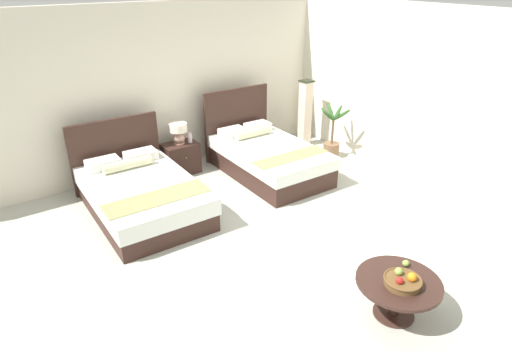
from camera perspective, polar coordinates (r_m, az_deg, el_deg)
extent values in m
cube|color=#B2B2A5|center=(5.91, 2.40, -8.26)|extent=(9.82, 9.76, 0.02)
cube|color=silver|center=(7.81, -11.54, 11.10)|extent=(9.82, 0.12, 2.79)
cube|color=silver|center=(7.71, 19.64, 9.96)|extent=(0.12, 5.36, 2.79)
cube|color=#36201A|center=(6.61, -14.33, -3.74)|extent=(1.39, 2.12, 0.26)
cube|color=white|center=(6.50, -14.56, -1.80)|extent=(1.43, 2.16, 0.24)
cube|color=#36201A|center=(7.36, -17.70, 2.75)|extent=(1.43, 0.09, 1.15)
cube|color=white|center=(7.03, -19.25, 1.44)|extent=(0.49, 0.31, 0.14)
cube|color=white|center=(7.18, -14.75, 2.55)|extent=(0.49, 0.31, 0.14)
cylinder|color=beige|center=(6.89, -16.35, 1.39)|extent=(0.74, 0.16, 0.15)
cube|color=#8F8E5B|center=(5.95, -12.70, -2.87)|extent=(1.42, 0.47, 0.01)
cube|color=#36201A|center=(7.57, 1.79, 1.27)|extent=(1.28, 2.08, 0.33)
cube|color=white|center=(7.47, 1.82, 3.12)|extent=(1.32, 2.12, 0.20)
cube|color=#36201A|center=(8.22, -2.51, 6.86)|extent=(1.32, 0.09, 1.29)
cube|color=white|center=(7.87, -3.08, 5.62)|extent=(0.45, 0.31, 0.14)
cube|color=white|center=(8.14, 0.22, 6.36)|extent=(0.45, 0.31, 0.14)
cylinder|color=beige|center=(7.81, -0.44, 5.55)|extent=(0.69, 0.16, 0.15)
cube|color=#8F8E5B|center=(7.01, 4.56, 2.46)|extent=(1.31, 0.37, 0.01)
cube|color=#36201A|center=(7.72, -9.72, 2.23)|extent=(0.59, 0.39, 0.54)
sphere|color=tan|center=(7.51, -9.06, 2.28)|extent=(0.02, 0.02, 0.02)
cylinder|color=tan|center=(7.63, -9.94, 4.20)|extent=(0.18, 0.18, 0.02)
ellipsoid|color=tan|center=(7.60, -9.99, 4.83)|extent=(0.20, 0.20, 0.16)
cylinder|color=#99844C|center=(7.57, -10.05, 5.54)|extent=(0.02, 0.02, 0.04)
cylinder|color=#F3E2CE|center=(7.54, -10.10, 6.18)|extent=(0.30, 0.30, 0.14)
cylinder|color=silver|center=(7.63, -8.58, 4.86)|extent=(0.07, 0.07, 0.16)
torus|color=silver|center=(7.60, -8.62, 5.47)|extent=(0.07, 0.07, 0.01)
cylinder|color=#36201A|center=(4.99, 17.41, -16.71)|extent=(0.42, 0.42, 0.02)
cylinder|color=#36201A|center=(4.87, 17.70, -15.05)|extent=(0.11, 0.11, 0.40)
cylinder|color=#36201A|center=(4.74, 18.06, -13.03)|extent=(0.85, 0.85, 0.04)
cylinder|color=brown|center=(4.66, 18.48, -12.99)|extent=(0.35, 0.35, 0.07)
torus|color=brown|center=(4.64, 18.54, -12.66)|extent=(0.37, 0.37, 0.02)
sphere|color=orange|center=(4.63, 19.60, -12.34)|extent=(0.09, 0.09, 0.09)
sphere|color=#84AB4A|center=(4.67, 18.04, -11.78)|extent=(0.08, 0.08, 0.08)
sphere|color=red|center=(4.56, 18.15, -12.84)|extent=(0.07, 0.07, 0.07)
sphere|color=#91B64B|center=(4.92, 18.89, -10.75)|extent=(0.07, 0.07, 0.07)
cube|color=#262B1C|center=(9.00, 6.19, 4.14)|extent=(0.24, 0.24, 0.03)
cube|color=beige|center=(8.79, 6.39, 8.05)|extent=(0.20, 0.20, 1.26)
cube|color=#262B1C|center=(8.62, 6.60, 12.11)|extent=(0.24, 0.24, 0.02)
cylinder|color=brown|center=(8.43, 9.73, 3.29)|extent=(0.30, 0.30, 0.27)
cylinder|color=brown|center=(8.30, 9.92, 5.62)|extent=(0.04, 0.04, 0.46)
ellipsoid|color=#325C28|center=(8.29, 10.58, 8.05)|extent=(0.28, 0.11, 0.28)
ellipsoid|color=#325C28|center=(8.31, 9.69, 8.26)|extent=(0.14, 0.31, 0.32)
ellipsoid|color=#325C28|center=(8.23, 9.22, 7.88)|extent=(0.17, 0.27, 0.26)
ellipsoid|color=#325C28|center=(8.08, 9.42, 7.67)|extent=(0.34, 0.10, 0.28)
ellipsoid|color=#325C28|center=(8.09, 10.42, 7.54)|extent=(0.14, 0.27, 0.27)
ellipsoid|color=#325C28|center=(8.15, 11.13, 7.75)|extent=(0.18, 0.32, 0.31)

